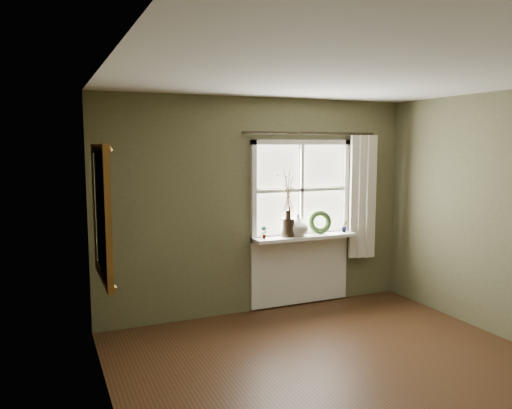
{
  "coord_description": "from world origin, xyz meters",
  "views": [
    {
      "loc": [
        -2.43,
        -3.24,
        2.04
      ],
      "look_at": [
        -0.36,
        1.55,
        1.41
      ],
      "focal_mm": 35.0,
      "sensor_mm": 36.0,
      "label": 1
    }
  ],
  "objects": [
    {
      "name": "window_sill",
      "position": [
        0.55,
        2.12,
        0.9
      ],
      "size": [
        1.36,
        0.26,
        0.04
      ],
      "primitive_type": "cube",
      "color": "white",
      "rests_on": "wall_back"
    },
    {
      "name": "wall_left",
      "position": [
        -2.05,
        0.0,
        1.3
      ],
      "size": [
        0.1,
        4.5,
        2.6
      ],
      "primitive_type": "cube",
      "color": "brown",
      "rests_on": "ground"
    },
    {
      "name": "window_apron",
      "position": [
        0.55,
        2.23,
        0.46
      ],
      "size": [
        1.36,
        0.04,
        0.88
      ],
      "primitive_type": "cube",
      "color": "white",
      "rests_on": "ground"
    },
    {
      "name": "wall_back",
      "position": [
        0.0,
        2.3,
        1.3
      ],
      "size": [
        4.0,
        0.1,
        2.6
      ],
      "primitive_type": "cube",
      "color": "brown",
      "rests_on": "ground"
    },
    {
      "name": "curtain",
      "position": [
        1.39,
        2.13,
        1.37
      ],
      "size": [
        0.36,
        0.12,
        1.59
      ],
      "primitive_type": "cube",
      "color": "beige",
      "rests_on": "wall_back"
    },
    {
      "name": "dark_jug",
      "position": [
        0.31,
        2.12,
        1.03
      ],
      "size": [
        0.16,
        0.16,
        0.23
      ],
      "primitive_type": "cylinder",
      "rotation": [
        0.0,
        0.0,
        -0.02
      ],
      "color": "black",
      "rests_on": "window_sill"
    },
    {
      "name": "potted_plant_left",
      "position": [
        -0.01,
        2.12,
        1.0
      ],
      "size": [
        0.1,
        0.08,
        0.16
      ],
      "primitive_type": "imported",
      "rotation": [
        0.0,
        0.0,
        -0.35
      ],
      "color": "#29401C",
      "rests_on": "window_sill"
    },
    {
      "name": "floor",
      "position": [
        0.0,
        0.0,
        0.0
      ],
      "size": [
        4.5,
        4.5,
        0.0
      ],
      "primitive_type": "plane",
      "color": "#3B2212",
      "rests_on": "ground"
    },
    {
      "name": "cream_vase",
      "position": [
        0.45,
        2.12,
        1.05
      ],
      "size": [
        0.32,
        0.32,
        0.27
      ],
      "primitive_type": "imported",
      "rotation": [
        0.0,
        0.0,
        -0.28
      ],
      "color": "beige",
      "rests_on": "window_sill"
    },
    {
      "name": "ceiling",
      "position": [
        0.0,
        0.0,
        2.6
      ],
      "size": [
        4.5,
        4.5,
        0.0
      ],
      "primitive_type": "plane",
      "color": "silver",
      "rests_on": "ground"
    },
    {
      "name": "curtain_rod",
      "position": [
        0.65,
        2.17,
        2.18
      ],
      "size": [
        1.84,
        0.03,
        0.03
      ],
      "primitive_type": "cylinder",
      "rotation": [
        0.0,
        1.57,
        0.0
      ],
      "color": "black",
      "rests_on": "wall_back"
    },
    {
      "name": "potted_plant_right",
      "position": [
        1.13,
        2.12,
        0.99
      ],
      "size": [
        0.09,
        0.07,
        0.15
      ],
      "primitive_type": "imported",
      "rotation": [
        0.0,
        0.0,
        0.08
      ],
      "color": "#29401C",
      "rests_on": "window_sill"
    },
    {
      "name": "window_frame",
      "position": [
        0.55,
        2.23,
        1.48
      ],
      "size": [
        1.36,
        0.06,
        1.24
      ],
      "color": "white",
      "rests_on": "wall_back"
    },
    {
      "name": "gilt_mirror",
      "position": [
        -1.96,
        1.28,
        1.45
      ],
      "size": [
        0.1,
        1.01,
        1.21
      ],
      "color": "white",
      "rests_on": "wall_left"
    },
    {
      "name": "wreath",
      "position": [
        0.79,
        2.16,
        1.03
      ],
      "size": [
        0.32,
        0.2,
        0.31
      ],
      "primitive_type": "torus",
      "rotation": [
        1.36,
        0.0,
        -0.24
      ],
      "color": "#29401C",
      "rests_on": "window_sill"
    }
  ]
}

